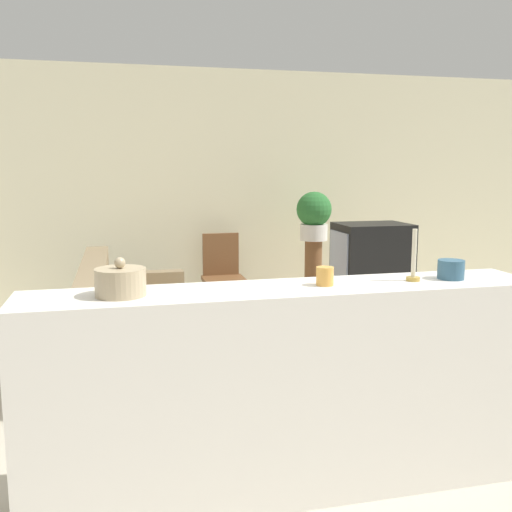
{
  "coord_description": "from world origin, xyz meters",
  "views": [
    {
      "loc": [
        -0.79,
        -2.96,
        1.62
      ],
      "look_at": [
        0.38,
        1.87,
        0.85
      ],
      "focal_mm": 40.0,
      "sensor_mm": 36.0,
      "label": 1
    }
  ],
  "objects_px": {
    "couch": "(135,331)",
    "wooden_chair": "(223,272)",
    "television": "(371,257)",
    "decorative_bowl": "(121,282)",
    "potted_plant": "(314,214)"
  },
  "relations": [
    {
      "from": "wooden_chair",
      "to": "decorative_bowl",
      "type": "bearing_deg",
      "value": -107.74
    },
    {
      "from": "television",
      "to": "decorative_bowl",
      "type": "height_order",
      "value": "decorative_bowl"
    },
    {
      "from": "television",
      "to": "wooden_chair",
      "type": "relative_size",
      "value": 0.7
    },
    {
      "from": "television",
      "to": "potted_plant",
      "type": "relative_size",
      "value": 1.2
    },
    {
      "from": "couch",
      "to": "wooden_chair",
      "type": "xyz_separation_m",
      "value": [
        0.98,
        1.33,
        0.21
      ]
    },
    {
      "from": "couch",
      "to": "potted_plant",
      "type": "height_order",
      "value": "potted_plant"
    },
    {
      "from": "couch",
      "to": "decorative_bowl",
      "type": "bearing_deg",
      "value": -92.78
    },
    {
      "from": "couch",
      "to": "wooden_chair",
      "type": "bearing_deg",
      "value": 53.72
    },
    {
      "from": "potted_plant",
      "to": "couch",
      "type": "bearing_deg",
      "value": -147.87
    },
    {
      "from": "wooden_chair",
      "to": "decorative_bowl",
      "type": "xyz_separation_m",
      "value": [
        -1.08,
        -3.36,
        0.61
      ]
    },
    {
      "from": "wooden_chair",
      "to": "television",
      "type": "bearing_deg",
      "value": -49.7
    },
    {
      "from": "couch",
      "to": "decorative_bowl",
      "type": "distance_m",
      "value": 2.19
    },
    {
      "from": "couch",
      "to": "television",
      "type": "height_order",
      "value": "television"
    },
    {
      "from": "couch",
      "to": "wooden_chair",
      "type": "relative_size",
      "value": 2.21
    },
    {
      "from": "couch",
      "to": "decorative_bowl",
      "type": "xyz_separation_m",
      "value": [
        -0.1,
        -2.03,
        0.81
      ]
    }
  ]
}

